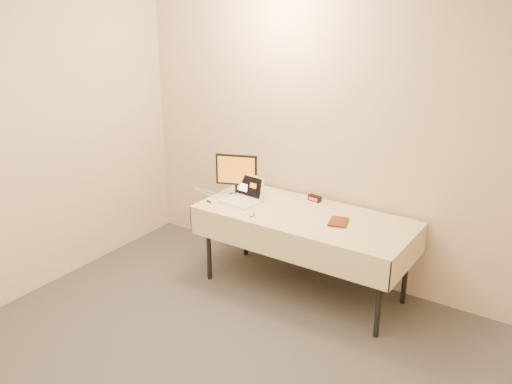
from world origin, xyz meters
The scene contains 9 objects.
back_wall centered at (0.00, 2.50, 1.35)m, with size 4.00×0.10×2.70m, color beige.
table centered at (0.00, 2.05, 0.68)m, with size 1.86×0.81×0.74m.
laptop centered at (-0.61, 2.01, 0.79)m, with size 0.35×0.30×0.23m.
monitor centered at (-0.74, 2.08, 0.97)m, with size 0.36×0.17×0.39m.
book centered at (0.25, 2.02, 0.84)m, with size 0.15×0.02×0.20m, color brown.
alarm_clock centered at (-0.08, 2.36, 0.76)m, with size 0.13×0.07×0.05m.
clicker centered at (-0.37, 1.78, 0.75)m, with size 0.05×0.10×0.03m, color silver.
paper_form centered at (0.20, 2.01, 0.74)m, with size 0.12×0.29×0.00m, color #B0D3A8.
usb_dongle centered at (-0.85, 1.81, 0.74)m, with size 0.06×0.02×0.01m, color black.
Camera 1 is at (2.13, -1.90, 2.63)m, focal length 40.00 mm.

